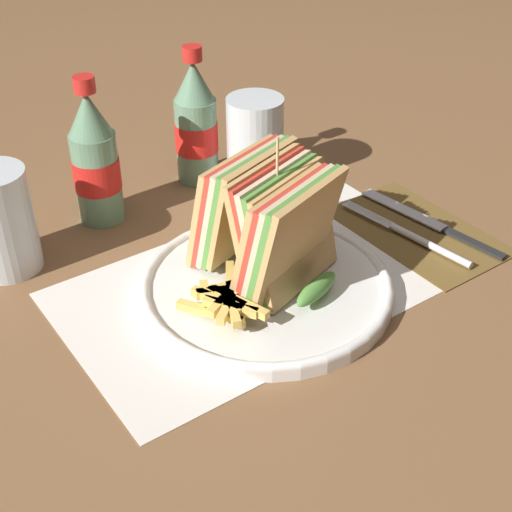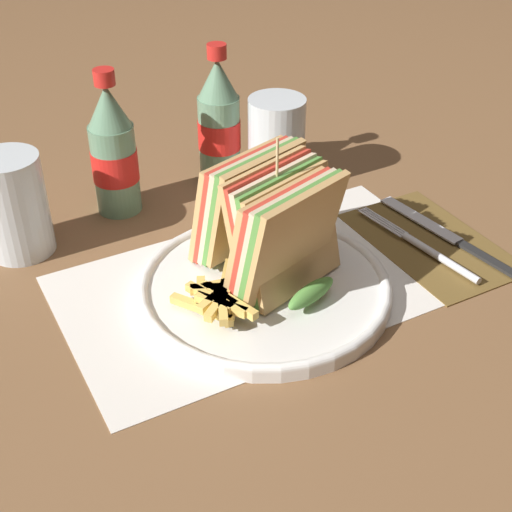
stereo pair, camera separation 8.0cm
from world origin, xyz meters
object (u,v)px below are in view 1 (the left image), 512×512
club_sandwich (271,223)px  coke_bottle_far (196,125)px  glass_near (255,147)px  knife (432,223)px  coke_bottle_near (95,161)px  glass_far (0,221)px  fork (417,238)px  plate_main (266,286)px

club_sandwich → coke_bottle_far: size_ratio=1.02×
glass_near → club_sandwich: bearing=-121.1°
knife → glass_near: 0.26m
coke_bottle_near → glass_near: size_ratio=1.53×
glass_near → glass_far: bearing=180.0°
fork → coke_bottle_near: (-0.29, 0.28, 0.07)m
club_sandwich → plate_main: bearing=-137.7°
club_sandwich → coke_bottle_far: 0.27m
club_sandwich → knife: (0.24, -0.03, -0.07)m
knife → coke_bottle_far: size_ratio=1.12×
fork → knife: size_ratio=0.90×
knife → glass_near: bearing=109.9°
plate_main → glass_far: glass_far is taller
glass_near → coke_bottle_far: bearing=136.5°
plate_main → coke_bottle_near: (-0.08, 0.26, 0.07)m
plate_main → glass_far: 0.31m
club_sandwich → knife: bearing=-6.2°
club_sandwich → glass_near: 0.24m
fork → glass_near: size_ratio=1.56×
plate_main → glass_far: size_ratio=2.25×
club_sandwich → glass_near: (0.12, 0.20, -0.02)m
club_sandwich → coke_bottle_far: coke_bottle_far is taller
club_sandwich → fork: bearing=-12.2°
coke_bottle_far → club_sandwich: bearing=-103.7°
knife → glass_far: 0.53m
glass_far → coke_bottle_far: bearing=10.8°
coke_bottle_near → glass_far: 0.14m
fork → coke_bottle_near: coke_bottle_near is taller
plate_main → glass_near: bearing=57.5°
club_sandwich → knife: size_ratio=0.90×
fork → coke_bottle_near: size_ratio=1.02×
club_sandwich → fork: size_ratio=1.00×
club_sandwich → glass_near: bearing=58.9°
knife → coke_bottle_near: 0.44m
knife → glass_far: (-0.47, 0.23, 0.06)m
fork → coke_bottle_far: (-0.13, 0.30, 0.07)m
club_sandwich → coke_bottle_far: bearing=76.3°
club_sandwich → fork: club_sandwich is taller
plate_main → coke_bottle_near: bearing=107.2°
club_sandwich → glass_near: size_ratio=1.55×
knife → glass_far: glass_far is taller
plate_main → coke_bottle_far: coke_bottle_far is taller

